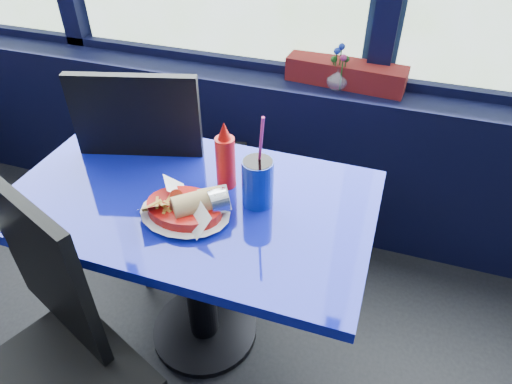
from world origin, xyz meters
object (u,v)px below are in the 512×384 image
near_table (194,237)px  food_basket (186,208)px  ketchup_bottle (225,159)px  chair_near_back (172,166)px  flower_vase (338,76)px  planter_box (346,73)px  chair_near_front (50,345)px  soda_cup (258,181)px

near_table → food_basket: 0.24m
food_basket → ketchup_bottle: ketchup_bottle is taller
near_table → chair_near_back: (-0.24, 0.31, 0.04)m
chair_near_back → flower_vase: (0.56, 0.53, 0.25)m
flower_vase → food_basket: (-0.29, -0.93, -0.08)m
chair_near_back → planter_box: size_ratio=2.03×
flower_vase → chair_near_back: bearing=-136.9°
near_table → ketchup_bottle: size_ratio=4.94×
planter_box → food_basket: 1.03m
near_table → chair_near_front: chair_near_front is taller
chair_near_back → soda_cup: 0.58m
planter_box → flower_vase: 0.06m
chair_near_back → planter_box: 0.86m
chair_near_front → flower_vase: 1.49m
planter_box → ketchup_bottle: size_ratio=2.15×
planter_box → flower_vase: (-0.03, -0.06, 0.01)m
planter_box → flower_vase: bearing=-109.2°
planter_box → near_table: bearing=-106.3°
ketchup_bottle → soda_cup: 0.14m
near_table → chair_near_back: chair_near_back is taller
flower_vase → chair_near_front: bearing=-110.7°
planter_box → chair_near_back: bearing=-130.2°
near_table → chair_near_front: 0.56m
near_table → soda_cup: bearing=12.1°
near_table → food_basket: food_basket is taller
chair_near_front → planter_box: chair_near_front is taller
near_table → chair_near_front: size_ratio=1.19×
chair_near_front → soda_cup: bearing=76.4°
chair_near_back → food_basket: 0.51m
chair_near_front → planter_box: bearing=91.3°
planter_box → soda_cup: bearing=-93.6°
near_table → chair_near_back: bearing=127.7°
soda_cup → flower_vase: bearing=82.6°
near_table → flower_vase: 0.94m
chair_near_back → ketchup_bottle: (0.33, -0.21, 0.25)m
planter_box → chair_near_front: bearing=-105.9°
flower_vase → food_basket: size_ratio=0.67×
near_table → planter_box: (0.35, 0.89, 0.28)m
near_table → food_basket: size_ratio=4.03×
chair_near_back → ketchup_bottle: chair_near_back is taller
planter_box → soda_cup: size_ratio=1.55×
near_table → flower_vase: (0.32, 0.84, 0.29)m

